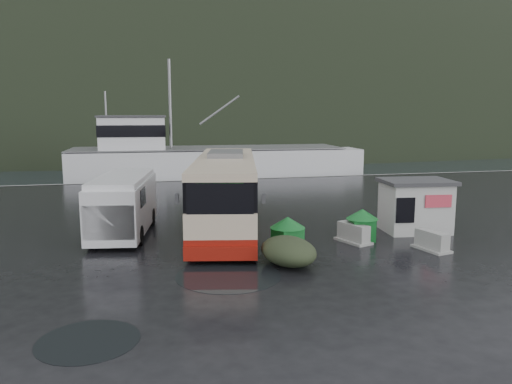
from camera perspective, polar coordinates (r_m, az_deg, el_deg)
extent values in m
plane|color=black|center=(20.77, 0.08, -5.88)|extent=(160.00, 160.00, 0.00)
cube|color=black|center=(129.73, -11.17, 6.52)|extent=(300.00, 180.00, 0.02)
cube|color=#999993|center=(40.16, -6.46, 1.34)|extent=(160.00, 0.60, 1.50)
ellipsoid|color=black|center=(269.99, -10.13, 7.78)|extent=(780.00, 540.00, 570.00)
cylinder|color=black|center=(16.81, -3.16, -9.51)|extent=(3.53, 3.53, 0.01)
cylinder|color=black|center=(12.97, -18.63, -15.81)|extent=(2.43, 2.43, 0.01)
cylinder|color=black|center=(26.23, 15.02, -3.02)|extent=(2.34, 2.34, 0.01)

